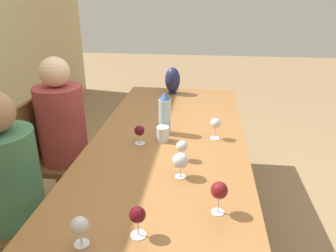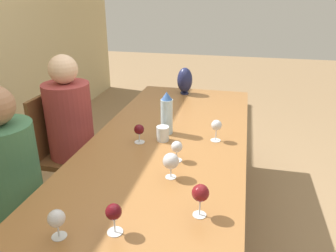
% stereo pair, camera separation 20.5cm
% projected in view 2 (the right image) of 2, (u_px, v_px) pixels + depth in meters
% --- Properties ---
extents(ground_plane, '(14.00, 14.00, 0.00)m').
position_uv_depth(ground_plane, '(168.00, 231.00, 2.37)').
color(ground_plane, '#937551').
extents(dining_table, '(2.42, 0.98, 0.73)m').
position_uv_depth(dining_table, '(168.00, 150.00, 2.12)').
color(dining_table, '#936033').
rests_on(dining_table, ground_plane).
extents(water_bottle, '(0.08, 0.08, 0.29)m').
position_uv_depth(water_bottle, '(167.00, 114.00, 2.15)').
color(water_bottle, silver).
rests_on(water_bottle, dining_table).
extents(water_tumbler, '(0.08, 0.08, 0.09)m').
position_uv_depth(water_tumbler, '(163.00, 134.00, 2.08)').
color(water_tumbler, silver).
rests_on(water_tumbler, dining_table).
extents(vase, '(0.14, 0.14, 0.24)m').
position_uv_depth(vase, '(185.00, 80.00, 2.99)').
color(vase, '#1E234C').
rests_on(vase, dining_table).
extents(wine_glass_0, '(0.06, 0.06, 0.12)m').
position_uv_depth(wine_glass_0, '(177.00, 147.00, 1.82)').
color(wine_glass_0, silver).
rests_on(wine_glass_0, dining_table).
extents(wine_glass_1, '(0.07, 0.07, 0.13)m').
position_uv_depth(wine_glass_1, '(114.00, 213.00, 1.27)').
color(wine_glass_1, silver).
rests_on(wine_glass_1, dining_table).
extents(wine_glass_2, '(0.07, 0.07, 0.15)m').
position_uv_depth(wine_glass_2, '(200.00, 194.00, 1.36)').
color(wine_glass_2, silver).
rests_on(wine_glass_2, dining_table).
extents(wine_glass_3, '(0.08, 0.08, 0.14)m').
position_uv_depth(wine_glass_3, '(171.00, 161.00, 1.65)').
color(wine_glass_3, silver).
rests_on(wine_glass_3, dining_table).
extents(wine_glass_4, '(0.07, 0.07, 0.12)m').
position_uv_depth(wine_glass_4, '(57.00, 219.00, 1.25)').
color(wine_glass_4, silver).
rests_on(wine_glass_4, dining_table).
extents(wine_glass_5, '(0.07, 0.07, 0.14)m').
position_uv_depth(wine_glass_5, '(216.00, 126.00, 2.05)').
color(wine_glass_5, silver).
rests_on(wine_glass_5, dining_table).
extents(wine_glass_6, '(0.07, 0.07, 0.12)m').
position_uv_depth(wine_glass_6, '(139.00, 130.00, 2.04)').
color(wine_glass_6, silver).
rests_on(wine_glass_6, dining_table).
extents(chair_near, '(0.44, 0.44, 0.91)m').
position_uv_depth(chair_near, '(4.00, 201.00, 1.89)').
color(chair_near, brown).
rests_on(chair_near, ground_plane).
extents(chair_far, '(0.44, 0.44, 0.91)m').
position_uv_depth(chair_far, '(65.00, 149.00, 2.52)').
color(chair_far, brown).
rests_on(chair_far, ground_plane).
extents(person_near, '(0.34, 0.34, 1.18)m').
position_uv_depth(person_near, '(12.00, 181.00, 1.82)').
color(person_near, '#2D2D38').
rests_on(person_near, ground_plane).
extents(person_far, '(0.34, 0.34, 1.22)m').
position_uv_depth(person_far, '(72.00, 130.00, 2.44)').
color(person_far, '#2D2D38').
rests_on(person_far, ground_plane).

